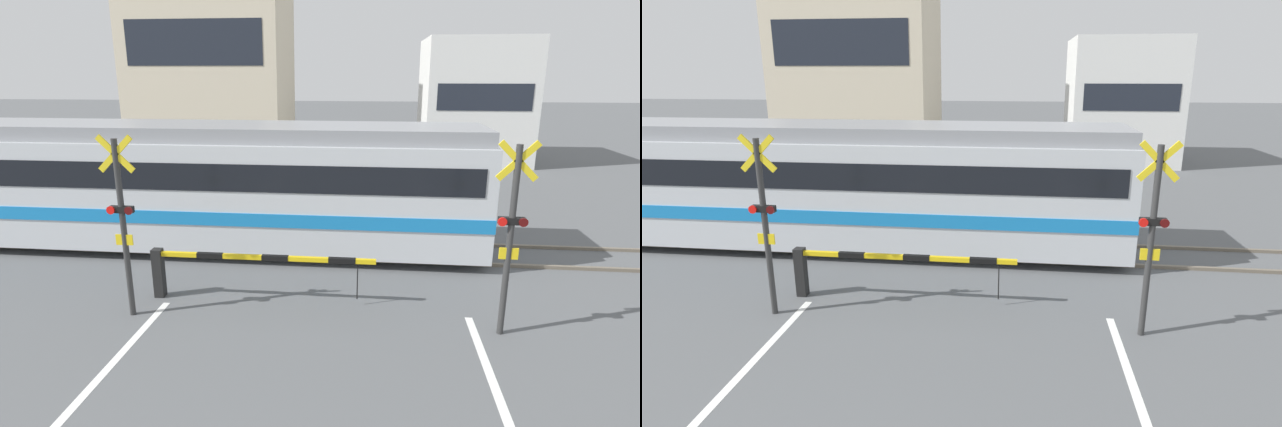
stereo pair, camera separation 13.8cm
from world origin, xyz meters
TOP-DOWN VIEW (x-y plane):
  - rail_track_near at (0.00, 10.50)m, footprint 50.00×0.10m
  - rail_track_far at (0.00, 11.93)m, footprint 50.00×0.10m
  - commuter_train at (-3.32, 11.21)m, footprint 14.36×2.67m
  - crossing_barrier_near at (-1.93, 8.08)m, footprint 4.53×0.20m
  - crossing_barrier_far at (1.93, 14.35)m, footprint 4.53×0.20m
  - crossing_signal_left at (-3.42, 7.24)m, footprint 0.68×0.15m
  - crossing_signal_right at (3.42, 7.24)m, footprint 0.68×0.15m
  - pedestrian at (0.97, 18.35)m, footprint 0.38×0.22m
  - building_left_of_street at (-7.57, 25.94)m, footprint 8.00×5.53m
  - building_right_of_street at (6.15, 25.94)m, footprint 5.14×5.53m

SIDE VIEW (x-z plane):
  - rail_track_near at x=0.00m, z-range 0.00..0.08m
  - rail_track_far at x=0.00m, z-range 0.00..0.08m
  - crossing_barrier_near at x=-1.93m, z-range 0.24..1.27m
  - crossing_barrier_far at x=1.93m, z-range 0.24..1.27m
  - pedestrian at x=0.97m, z-range 0.12..1.79m
  - commuter_train at x=-3.32m, z-range 0.11..3.35m
  - crossing_signal_left at x=-3.42m, z-range 0.18..3.63m
  - crossing_signal_right at x=3.42m, z-range 0.18..3.63m
  - building_right_of_street at x=6.15m, z-range 0.00..6.12m
  - building_left_of_street at x=-7.57m, z-range 0.00..10.62m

